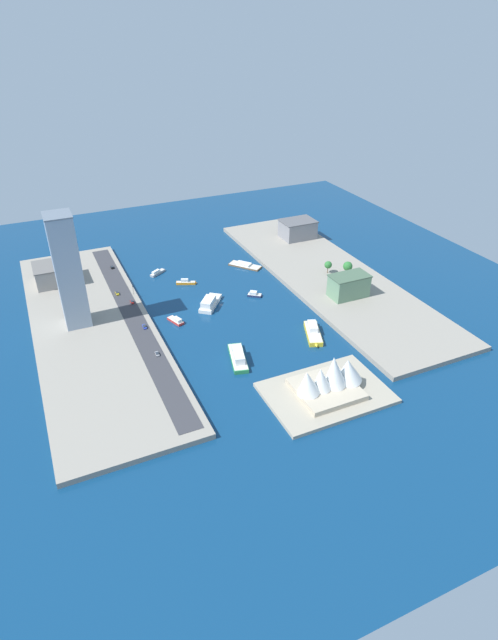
# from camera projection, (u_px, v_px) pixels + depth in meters

# --- Properties ---
(ground_plane) EXTENTS (440.00, 440.00, 0.00)m
(ground_plane) POSITION_uv_depth(u_px,v_px,m) (221.00, 302.00, 344.52)
(ground_plane) COLOR navy
(quay_west) EXTENTS (70.00, 240.00, 3.08)m
(quay_west) POSITION_uv_depth(u_px,v_px,m) (328.00, 276.00, 374.04)
(quay_west) COLOR gray
(quay_west) RESTS_ON ground_plane
(quay_east) EXTENTS (70.00, 240.00, 3.08)m
(quay_east) POSITION_uv_depth(u_px,v_px,m) (93.00, 327.00, 313.40)
(quay_east) COLOR gray
(quay_east) RESTS_ON ground_plane
(peninsula_point) EXTENTS (62.16, 43.50, 2.00)m
(peninsula_point) POSITION_uv_depth(u_px,v_px,m) (326.00, 393.00, 259.99)
(peninsula_point) COLOR #A89E89
(peninsula_point) RESTS_ON ground_plane
(road_strip) EXTENTS (12.28, 228.00, 0.15)m
(road_strip) POSITION_uv_depth(u_px,v_px,m) (133.00, 316.00, 321.57)
(road_strip) COLOR #38383D
(road_strip) RESTS_ON quay_east
(ferry_white_commuter) EXTENTS (22.21, 24.90, 6.92)m
(ferry_white_commuter) POSITION_uv_depth(u_px,v_px,m) (210.00, 303.00, 337.65)
(ferry_white_commuter) COLOR silver
(ferry_white_commuter) RESTS_ON ground_plane
(ferry_green_doubledeck) EXTENTS (14.58, 29.15, 6.79)m
(ferry_green_doubledeck) POSITION_uv_depth(u_px,v_px,m) (238.00, 357.00, 284.65)
(ferry_green_doubledeck) COLOR #2D8C4C
(ferry_green_doubledeck) RESTS_ON ground_plane
(patrol_launch_navy) EXTENTS (10.18, 9.20, 3.49)m
(patrol_launch_navy) POSITION_uv_depth(u_px,v_px,m) (254.00, 294.00, 350.52)
(patrol_launch_navy) COLOR #1E284C
(patrol_launch_navy) RESTS_ON ground_plane
(ferry_yellow_fast) EXTENTS (16.78, 27.25, 6.21)m
(ferry_yellow_fast) POSITION_uv_depth(u_px,v_px,m) (313.00, 332.00, 307.37)
(ferry_yellow_fast) COLOR yellow
(ferry_yellow_fast) RESTS_ON ground_plane
(yacht_sleek_gray) EXTENTS (13.66, 10.37, 3.49)m
(yacht_sleek_gray) POSITION_uv_depth(u_px,v_px,m) (157.00, 273.00, 380.17)
(yacht_sleek_gray) COLOR #999EA3
(yacht_sleek_gray) RESTS_ON ground_plane
(tugboat_red) EXTENTS (8.33, 13.76, 3.63)m
(tugboat_red) POSITION_uv_depth(u_px,v_px,m) (176.00, 320.00, 320.76)
(tugboat_red) COLOR red
(tugboat_red) RESTS_ON ground_plane
(water_taxi_orange) EXTENTS (14.87, 8.38, 4.17)m
(water_taxi_orange) POSITION_uv_depth(u_px,v_px,m) (186.00, 282.00, 366.08)
(water_taxi_orange) COLOR orange
(water_taxi_orange) RESTS_ON ground_plane
(barge_flat_brown) EXTENTS (22.64, 25.20, 2.70)m
(barge_flat_brown) POSITION_uv_depth(u_px,v_px,m) (245.00, 265.00, 392.09)
(barge_flat_brown) COLOR brown
(barge_flat_brown) RESTS_ON ground_plane
(terminal_long_green) EXTENTS (26.28, 15.42, 15.49)m
(terminal_long_green) POSITION_uv_depth(u_px,v_px,m) (349.00, 286.00, 340.99)
(terminal_long_green) COLOR slate
(terminal_long_green) RESTS_ON quay_west
(warehouse_low_gray) EXTENTS (28.41, 21.34, 15.18)m
(warehouse_low_gray) POSITION_uv_depth(u_px,v_px,m) (298.00, 229.00, 431.29)
(warehouse_low_gray) COLOR gray
(warehouse_low_gray) RESTS_ON quay_west
(tower_tall_glass) EXTENTS (15.31, 17.53, 70.06)m
(tower_tall_glass) POSITION_uv_depth(u_px,v_px,m) (68.00, 271.00, 297.19)
(tower_tall_glass) COLOR #8C9EB2
(tower_tall_glass) RESTS_ON quay_east
(carpark_squat_concrete) EXTENTS (26.48, 24.99, 13.79)m
(carpark_squat_concrete) POSITION_uv_depth(u_px,v_px,m) (54.00, 274.00, 358.82)
(carpark_squat_concrete) COLOR gray
(carpark_squat_concrete) RESTS_ON quay_east
(taxi_yellow_cab) EXTENTS (1.97, 4.87, 1.58)m
(taxi_yellow_cab) POSITION_uv_depth(u_px,v_px,m) (117.00, 293.00, 346.33)
(taxi_yellow_cab) COLOR black
(taxi_yellow_cab) RESTS_ON road_strip
(suv_black) EXTENTS (1.93, 4.48, 1.57)m
(suv_black) POSITION_uv_depth(u_px,v_px,m) (112.00, 267.00, 381.85)
(suv_black) COLOR black
(suv_black) RESTS_ON road_strip
(hatchback_blue) EXTENTS (2.11, 5.10, 1.52)m
(hatchback_blue) POSITION_uv_depth(u_px,v_px,m) (144.00, 327.00, 309.43)
(hatchback_blue) COLOR black
(hatchback_blue) RESTS_ON road_strip
(sedan_silver) EXTENTS (2.04, 4.35, 1.38)m
(sedan_silver) POSITION_uv_depth(u_px,v_px,m) (157.00, 354.00, 284.73)
(sedan_silver) COLOR black
(sedan_silver) RESTS_ON road_strip
(pickup_red) EXTENTS (2.02, 4.32, 1.67)m
(pickup_red) POSITION_uv_depth(u_px,v_px,m) (132.00, 302.00, 335.95)
(pickup_red) COLOR black
(pickup_red) RESTS_ON road_strip
(traffic_light_waterfront) EXTENTS (0.36, 0.36, 6.50)m
(traffic_light_waterfront) POSITION_uv_depth(u_px,v_px,m) (133.00, 288.00, 344.92)
(traffic_light_waterfront) COLOR black
(traffic_light_waterfront) RESTS_ON quay_east
(opera_landmark) EXTENTS (38.34, 29.76, 21.29)m
(opera_landmark) POSITION_uv_depth(u_px,v_px,m) (330.00, 378.00, 255.83)
(opera_landmark) COLOR #BCAD93
(opera_landmark) RESTS_ON peninsula_point
(park_tree_cluster) EXTENTS (17.71, 14.49, 10.16)m
(park_tree_cluster) POSITION_uv_depth(u_px,v_px,m) (341.00, 266.00, 370.61)
(park_tree_cluster) COLOR brown
(park_tree_cluster) RESTS_ON quay_west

